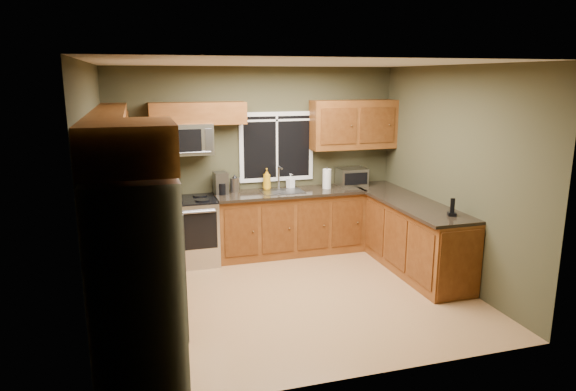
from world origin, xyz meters
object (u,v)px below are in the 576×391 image
kettle (235,184)px  refrigerator (137,282)px  paper_towel_roll (327,179)px  soap_bottle_a (267,179)px  coffee_maker (221,184)px  soap_bottle_b (290,181)px  cordless_phone (452,210)px  microwave (184,139)px  range (189,231)px  toaster_oven (352,177)px

kettle → refrigerator: bearing=-115.0°
paper_towel_roll → soap_bottle_a: 0.89m
coffee_maker → soap_bottle_b: coffee_maker is taller
cordless_phone → coffee_maker: bearing=141.4°
coffee_maker → soap_bottle_a: bearing=7.1°
soap_bottle_a → coffee_maker: bearing=-172.9°
microwave → soap_bottle_a: microwave is taller
microwave → kettle: (0.69, 0.04, -0.67)m
range → microwave: microwave is taller
refrigerator → paper_towel_roll: refrigerator is taller
range → microwave: bearing=90.0°
microwave → kettle: size_ratio=2.99×
refrigerator → paper_towel_roll: (2.73, 2.81, 0.19)m
paper_towel_roll → soap_bottle_a: (-0.87, 0.18, 0.01)m
range → paper_towel_roll: size_ratio=2.92×
refrigerator → microwave: bearing=76.7°
paper_towel_roll → soap_bottle_a: size_ratio=1.02×
refrigerator → soap_bottle_a: bearing=58.1°
cordless_phone → soap_bottle_a: bearing=130.7°
microwave → cordless_phone: bearing=-33.8°
kettle → coffee_maker: bearing=-166.1°
toaster_oven → kettle: 1.79m
toaster_oven → paper_towel_roll: size_ratio=1.33×
coffee_maker → soap_bottle_a: size_ratio=0.98×
paper_towel_roll → soap_bottle_b: size_ratio=1.51×
coffee_maker → kettle: coffee_maker is taller
toaster_oven → kettle: bearing=178.3°
soap_bottle_a → paper_towel_roll: bearing=-11.5°
kettle → soap_bottle_b: bearing=3.4°
paper_towel_roll → cordless_phone: size_ratio=1.50×
kettle → toaster_oven: bearing=-1.7°
microwave → soap_bottle_b: size_ratio=3.59×
kettle → soap_bottle_a: size_ratio=0.81×
soap_bottle_a → range: bearing=-169.6°
soap_bottle_b → range: bearing=-171.5°
microwave → coffee_maker: (0.48, -0.01, -0.65)m
toaster_oven → refrigerator: bearing=-137.6°
refrigerator → cordless_phone: 3.74m
kettle → range: bearing=-165.3°
microwave → toaster_oven: (2.48, -0.01, -0.66)m
microwave → kettle: microwave is taller
kettle → cordless_phone: 3.01m
microwave → paper_towel_roll: (2.04, -0.10, -0.64)m
paper_towel_roll → cordless_phone: paper_towel_roll is taller
microwave → soap_bottle_b: microwave is taller
toaster_oven → cordless_phone: size_ratio=1.99×
cordless_phone → kettle: bearing=138.1°
soap_bottle_b → kettle: bearing=-176.6°
toaster_oven → microwave: bearing=179.8°
kettle → soap_bottle_a: bearing=4.1°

